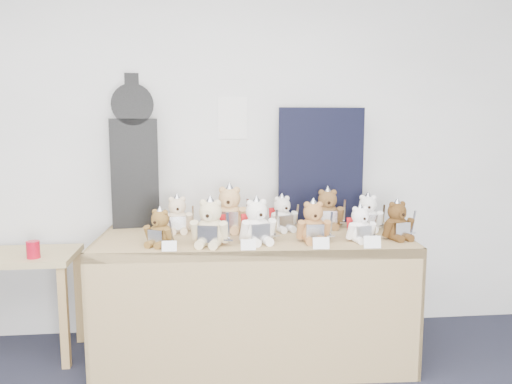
{
  "coord_description": "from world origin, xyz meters",
  "views": [
    {
      "loc": [
        0.34,
        -1.11,
        1.54
      ],
      "look_at": [
        0.66,
        1.92,
        1.11
      ],
      "focal_mm": 35.0,
      "sensor_mm": 36.0,
      "label": 1
    }
  ],
  "objects": [
    {
      "name": "room_shell",
      "position": [
        0.56,
        2.49,
        1.57
      ],
      "size": [
        6.0,
        6.0,
        6.0
      ],
      "color": "white",
      "rests_on": "floor"
    },
    {
      "name": "display_table",
      "position": [
        0.65,
        1.93,
        0.64
      ],
      "size": [
        2.0,
        0.91,
        0.82
      ],
      "rotation": [
        0.0,
        0.0,
        -0.05
      ],
      "color": "#977D4C",
      "rests_on": "floor"
    },
    {
      "name": "side_table",
      "position": [
        -0.92,
        2.16,
        0.58
      ],
      "size": [
        0.84,
        0.47,
        0.7
      ],
      "rotation": [
        0.0,
        0.0,
        0.0
      ],
      "color": "#9C8354",
      "rests_on": "floor"
    },
    {
      "name": "guitar_case",
      "position": [
        -0.13,
        2.35,
        1.33
      ],
      "size": [
        0.33,
        0.14,
        1.04
      ],
      "rotation": [
        0.0,
        0.0,
        0.14
      ],
      "color": "black",
      "rests_on": "display_table"
    },
    {
      "name": "navy_board",
      "position": [
        1.18,
        2.36,
        1.23
      ],
      "size": [
        0.62,
        0.04,
        0.82
      ],
      "primitive_type": "cube",
      "rotation": [
        0.0,
        0.0,
        0.03
      ],
      "color": "black",
      "rests_on": "display_table"
    },
    {
      "name": "red_cup",
      "position": [
        -0.72,
        2.03,
        0.75
      ],
      "size": [
        0.08,
        0.08,
        0.11
      ],
      "primitive_type": "cylinder",
      "color": "#AC0B20",
      "rests_on": "side_table"
    },
    {
      "name": "teddy_front_far_left",
      "position": [
        0.08,
        1.79,
        0.92
      ],
      "size": [
        0.2,
        0.2,
        0.25
      ],
      "rotation": [
        0.0,
        0.0,
        -0.46
      ],
      "color": "brown",
      "rests_on": "display_table"
    },
    {
      "name": "teddy_front_left",
      "position": [
        0.38,
        1.77,
        0.94
      ],
      "size": [
        0.26,
        0.24,
        0.31
      ],
      "rotation": [
        0.0,
        0.0,
        -0.25
      ],
      "color": "beige",
      "rests_on": "display_table"
    },
    {
      "name": "teddy_front_centre",
      "position": [
        0.66,
        1.8,
        0.94
      ],
      "size": [
        0.25,
        0.23,
        0.3
      ],
      "rotation": [
        0.0,
        0.0,
        0.25
      ],
      "color": "white",
      "rests_on": "display_table"
    },
    {
      "name": "teddy_front_right",
      "position": [
        1.0,
        1.79,
        0.93
      ],
      "size": [
        0.23,
        0.18,
        0.28
      ],
      "rotation": [
        0.0,
        0.0,
        -0.02
      ],
      "color": "#9F6B3C",
      "rests_on": "display_table"
    },
    {
      "name": "teddy_front_far_right",
      "position": [
        1.29,
        1.78,
        0.92
      ],
      "size": [
        0.21,
        0.18,
        0.25
      ],
      "rotation": [
        0.0,
        0.0,
        0.15
      ],
      "color": "white",
      "rests_on": "display_table"
    },
    {
      "name": "teddy_front_end",
      "position": [
        1.53,
        1.81,
        0.93
      ],
      "size": [
        0.23,
        0.2,
        0.27
      ],
      "rotation": [
        0.0,
        0.0,
        0.24
      ],
      "color": "#4E341A",
      "rests_on": "display_table"
    },
    {
      "name": "teddy_back_left",
      "position": [
        0.17,
        2.15,
        0.93
      ],
      "size": [
        0.22,
        0.19,
        0.27
      ],
      "rotation": [
        0.0,
        0.0,
        0.09
      ],
      "color": "beige",
      "rests_on": "display_table"
    },
    {
      "name": "teddy_back_centre_left",
      "position": [
        0.51,
        2.14,
        0.96
      ],
      "size": [
        0.28,
        0.25,
        0.34
      ],
      "rotation": [
        0.0,
        0.0,
        -0.17
      ],
      "color": "tan",
      "rests_on": "display_table"
    },
    {
      "name": "teddy_back_centre_right",
      "position": [
        0.86,
        2.12,
        0.92
      ],
      "size": [
        0.22,
        0.21,
        0.27
      ],
      "rotation": [
        0.0,
        0.0,
        0.32
      ],
      "color": "silver",
      "rests_on": "display_table"
    },
    {
      "name": "teddy_back_right",
      "position": [
        1.19,
        2.19,
        0.94
      ],
      "size": [
        0.25,
        0.21,
        0.3
      ],
      "rotation": [
        0.0,
        0.0,
        -0.1
      ],
      "color": "brown",
      "rests_on": "display_table"
    },
    {
      "name": "teddy_back_end",
      "position": [
        1.43,
        2.08,
        0.93
      ],
      "size": [
        0.22,
        0.2,
        0.27
      ],
      "rotation": [
        0.0,
        0.0,
        -0.18
      ],
      "color": "white",
      "rests_on": "display_table"
    },
    {
      "name": "entry_card_a",
      "position": [
        0.14,
        1.65,
        0.85
      ],
      "size": [
        0.08,
        0.02,
        0.06
      ],
      "primitive_type": "cube",
      "rotation": [
        -0.24,
        0.0,
        -0.05
      ],
      "color": "silver",
      "rests_on": "display_table"
    },
    {
      "name": "entry_card_b",
      "position": [
        0.59,
        1.62,
        0.85
      ],
      "size": [
        0.09,
        0.02,
        0.06
      ],
      "primitive_type": "cube",
      "rotation": [
        -0.24,
        0.0,
        -0.05
      ],
      "color": "silver",
      "rests_on": "display_table"
    },
    {
      "name": "entry_card_c",
      "position": [
        1.0,
        1.61,
        0.86
      ],
      "size": [
        0.1,
        0.02,
        0.07
      ],
      "primitive_type": "cube",
      "rotation": [
        -0.24,
        0.0,
        -0.05
      ],
      "color": "silver",
      "rests_on": "display_table"
    },
    {
      "name": "entry_card_d",
      "position": [
        1.3,
        1.59,
        0.86
      ],
      "size": [
        0.1,
        0.03,
        0.07
      ],
      "primitive_type": "cube",
      "rotation": [
        -0.24,
        0.0,
        -0.05
      ],
      "color": "silver",
      "rests_on": "display_table"
    }
  ]
}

